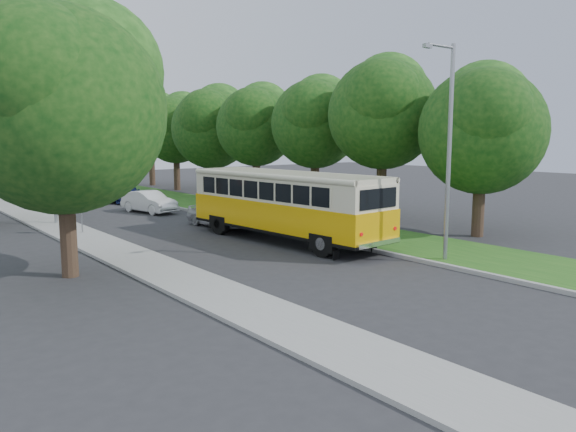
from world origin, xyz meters
TOP-DOWN VIEW (x-y plane):
  - ground at (0.00, 0.00)m, footprint 120.00×120.00m
  - curb at (3.60, 5.00)m, footprint 0.20×70.00m
  - grass_verge at (5.95, 5.00)m, footprint 4.50×70.00m
  - sidewalk at (-4.80, 5.00)m, footprint 2.20×70.00m
  - treeline at (3.15, 17.99)m, footprint 24.27×41.91m
  - lamppost_near at (4.21, -2.50)m, footprint 1.71×0.16m
  - lamppost_far at (-4.70, 16.00)m, footprint 1.71×0.16m
  - warning_sign at (-4.50, 11.98)m, footprint 0.56×0.10m
  - vintage_bus at (2.20, 4.60)m, footprint 3.51×10.89m
  - car_silver at (1.98, 10.06)m, footprint 2.05×4.22m
  - car_white at (1.41, 17.49)m, footprint 2.29×4.33m
  - car_blue at (2.57, 23.98)m, footprint 3.01×4.74m
  - car_grey at (1.12, 25.41)m, footprint 3.38×4.87m

SIDE VIEW (x-z plane):
  - ground at x=0.00m, z-range 0.00..0.00m
  - sidewalk at x=-4.80m, z-range 0.00..0.12m
  - grass_verge at x=5.95m, z-range 0.00..0.13m
  - curb at x=3.60m, z-range 0.00..0.15m
  - car_grey at x=1.12m, z-range 0.00..1.23m
  - car_blue at x=2.57m, z-range 0.00..1.28m
  - car_white at x=1.41m, z-range 0.00..1.36m
  - car_silver at x=1.98m, z-range 0.00..1.39m
  - vintage_bus at x=2.20m, z-range 0.00..3.18m
  - warning_sign at x=-4.50m, z-range 0.46..2.96m
  - lamppost_far at x=-4.70m, z-range 0.37..7.87m
  - lamppost_near at x=4.21m, z-range 0.37..8.37m
  - treeline at x=3.15m, z-range 1.20..10.66m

